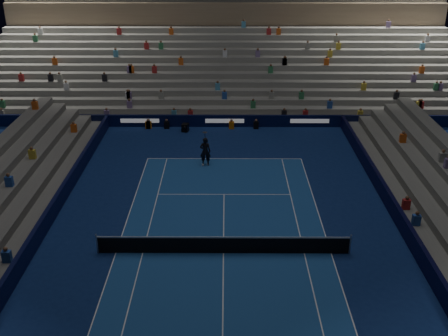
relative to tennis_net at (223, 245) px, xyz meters
The scene contains 9 objects.
ground 0.50m from the tennis_net, ahead, with size 90.00×90.00×0.00m, color navy.
court_surface 0.50m from the tennis_net, ahead, with size 10.97×23.77×0.01m, color navy.
sponsor_barrier_far 18.50m from the tennis_net, 90.00° to the left, with size 44.00×0.25×1.00m, color black.
sponsor_barrier_east 9.70m from the tennis_net, ahead, with size 0.25×37.00×1.00m, color black.
sponsor_barrier_west 9.70m from the tennis_net, behind, with size 0.25×37.00×1.00m, color #080C33.
grandstand_main 28.05m from the tennis_net, 90.00° to the left, with size 44.00×15.20×11.20m.
tennis_net is the anchor object (origin of this frame).
tennis_player 10.90m from the tennis_net, 96.94° to the left, with size 0.75×0.49×2.05m, color black.
broadcast_camera 17.65m from the tennis_net, 100.42° to the left, with size 0.61×1.00×0.64m.
Camera 1 is at (0.13, -22.33, 15.15)m, focal length 41.98 mm.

